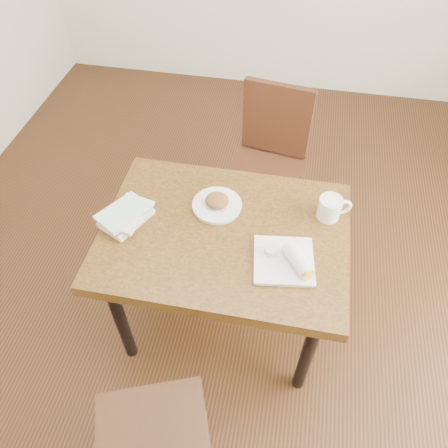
% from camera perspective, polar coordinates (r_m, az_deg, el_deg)
% --- Properties ---
extents(ground, '(4.00, 5.00, 0.01)m').
position_cam_1_polar(ground, '(2.56, 0.00, -11.95)').
color(ground, '#472814').
rests_on(ground, ground).
extents(room_walls, '(4.02, 5.02, 2.80)m').
position_cam_1_polar(room_walls, '(1.38, 0.00, 23.34)').
color(room_walls, silver).
rests_on(room_walls, ground).
extents(table, '(1.09, 0.81, 0.75)m').
position_cam_1_polar(table, '(2.00, 0.00, -2.62)').
color(table, brown).
rests_on(table, ground).
extents(chair_far, '(0.48, 0.48, 0.95)m').
position_cam_1_polar(chair_far, '(2.63, 5.92, 8.95)').
color(chair_far, '#411E12').
rests_on(chair_far, ground).
extents(plate_scone, '(0.23, 0.23, 0.07)m').
position_cam_1_polar(plate_scone, '(2.01, -0.92, 2.69)').
color(plate_scone, white).
rests_on(plate_scone, table).
extents(coffee_mug, '(0.15, 0.11, 0.11)m').
position_cam_1_polar(coffee_mug, '(2.01, 13.77, 2.11)').
color(coffee_mug, white).
rests_on(coffee_mug, table).
extents(plate_burrito, '(0.28, 0.28, 0.08)m').
position_cam_1_polar(plate_burrito, '(1.82, 8.35, -4.70)').
color(plate_burrito, white).
rests_on(plate_burrito, table).
extents(book_stack, '(0.24, 0.27, 0.06)m').
position_cam_1_polar(book_stack, '(2.00, -12.66, 1.12)').
color(book_stack, white).
rests_on(book_stack, table).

